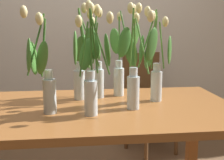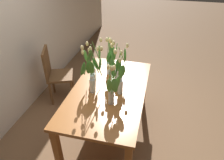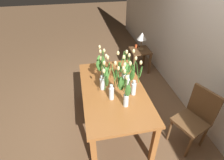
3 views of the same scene
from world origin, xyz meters
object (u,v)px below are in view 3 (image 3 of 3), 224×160
object	(u,v)px
tulip_vase_0	(125,72)
tulip_vase_3	(103,68)
tulip_vase_5	(134,83)
tulip_vase_6	(112,86)
dining_table	(113,94)
side_table	(140,54)
dining_chair	(196,116)
tulip_vase_2	(104,76)
pillar_candle	(136,46)
tulip_vase_1	(125,91)
table_lamp	(142,36)
tulip_vase_4	(129,78)

from	to	relation	value
tulip_vase_0	tulip_vase_3	distance (m)	0.36
tulip_vase_0	tulip_vase_5	world-z (taller)	tulip_vase_0
tulip_vase_0	tulip_vase_6	world-z (taller)	tulip_vase_0
dining_table	side_table	distance (m)	1.81
tulip_vase_6	dining_chair	distance (m)	1.23
tulip_vase_0	tulip_vase_5	distance (m)	0.25
tulip_vase_2	tulip_vase_3	size ratio (longest dim) A/B	1.04
tulip_vase_3	pillar_candle	xyz separation A→B (m)	(-1.39, 1.00, -0.35)
tulip_vase_2	pillar_candle	size ratio (longest dim) A/B	7.55
tulip_vase_1	tulip_vase_2	world-z (taller)	tulip_vase_1
tulip_vase_5	tulip_vase_2	bearing A→B (deg)	-118.52
table_lamp	side_table	bearing A→B (deg)	-36.46
tulip_vase_2	tulip_vase_5	xyz separation A→B (m)	(0.21, 0.38, -0.04)
dining_table	tulip_vase_1	distance (m)	0.48
tulip_vase_1	tulip_vase_4	distance (m)	0.38
tulip_vase_2	tulip_vase_3	distance (m)	0.24
tulip_vase_4	dining_chair	world-z (taller)	tulip_vase_4
tulip_vase_4	tulip_vase_6	xyz separation A→B (m)	(0.19, -0.28, 0.04)
table_lamp	dining_table	bearing A→B (deg)	-31.99
tulip_vase_3	table_lamp	size ratio (longest dim) A/B	1.37
tulip_vase_3	table_lamp	world-z (taller)	tulip_vase_3
tulip_vase_3	pillar_candle	size ratio (longest dim) A/B	7.29
tulip_vase_6	pillar_candle	size ratio (longest dim) A/B	7.65
side_table	tulip_vase_0	bearing A→B (deg)	-27.62
pillar_candle	tulip_vase_0	bearing A→B (deg)	-23.80
pillar_candle	dining_table	bearing A→B (deg)	-28.16
tulip_vase_3	side_table	size ratio (longest dim) A/B	0.99
dining_table	tulip_vase_6	distance (m)	0.37
tulip_vase_2	side_table	size ratio (longest dim) A/B	1.03
tulip_vase_2	tulip_vase_0	bearing A→B (deg)	95.35
tulip_vase_6	table_lamp	bearing A→B (deg)	149.76
tulip_vase_2	tulip_vase_5	bearing A→B (deg)	61.48
tulip_vase_2	table_lamp	xyz separation A→B (m)	(-1.52, 1.10, -0.12)
tulip_vase_2	side_table	world-z (taller)	tulip_vase_2
dining_table	table_lamp	world-z (taller)	table_lamp
dining_table	dining_chair	distance (m)	1.19
side_table	tulip_vase_1	bearing A→B (deg)	-25.04
tulip_vase_4	pillar_candle	bearing A→B (deg)	158.33
tulip_vase_0	tulip_vase_4	bearing A→B (deg)	30.37
pillar_candle	tulip_vase_2	bearing A→B (deg)	-31.99
dining_table	tulip_vase_5	world-z (taller)	tulip_vase_5
tulip_vase_2	tulip_vase_4	size ratio (longest dim) A/B	1.03
dining_table	tulip_vase_0	xyz separation A→B (m)	(-0.06, 0.18, 0.33)
tulip_vase_0	tulip_vase_2	xyz separation A→B (m)	(0.03, -0.31, -0.00)
tulip_vase_2	dining_chair	distance (m)	1.39
tulip_vase_5	tulip_vase_6	world-z (taller)	tulip_vase_5
tulip_vase_0	dining_chair	world-z (taller)	tulip_vase_0
tulip_vase_2	tulip_vase_6	size ratio (longest dim) A/B	0.99
tulip_vase_4	tulip_vase_6	world-z (taller)	tulip_vase_6
side_table	tulip_vase_6	bearing A→B (deg)	-30.14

